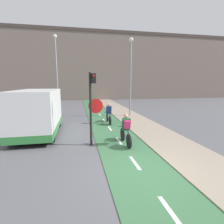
{
  "coord_description": "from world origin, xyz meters",
  "views": [
    {
      "loc": [
        -1.98,
        -5.18,
        2.88
      ],
      "look_at": [
        0.0,
        4.8,
        1.2
      ],
      "focal_mm": 28.0,
      "sensor_mm": 36.0,
      "label": 1
    }
  ],
  "objects_px": {
    "cyclist_near": "(126,130)",
    "van": "(38,113)",
    "traffic_light_pole": "(92,101)",
    "street_lamp_sidewalk": "(131,69)",
    "street_lamp_far": "(56,67)",
    "cyclist_far": "(109,114)"
  },
  "relations": [
    {
      "from": "cyclist_far",
      "to": "street_lamp_sidewalk",
      "type": "bearing_deg",
      "value": 46.09
    },
    {
      "from": "street_lamp_far",
      "to": "street_lamp_sidewalk",
      "type": "xyz_separation_m",
      "value": [
        6.35,
        -2.67,
        -0.33
      ]
    },
    {
      "from": "street_lamp_sidewalk",
      "to": "cyclist_far",
      "type": "bearing_deg",
      "value": -133.91
    },
    {
      "from": "traffic_light_pole",
      "to": "street_lamp_sidewalk",
      "type": "bearing_deg",
      "value": 60.14
    },
    {
      "from": "street_lamp_sidewalk",
      "to": "cyclist_far",
      "type": "distance_m",
      "value": 4.79
    },
    {
      "from": "street_lamp_far",
      "to": "cyclist_near",
      "type": "distance_m",
      "value": 11.08
    },
    {
      "from": "street_lamp_sidewalk",
      "to": "street_lamp_far",
      "type": "bearing_deg",
      "value": 157.19
    },
    {
      "from": "street_lamp_sidewalk",
      "to": "traffic_light_pole",
      "type": "bearing_deg",
      "value": -119.86
    },
    {
      "from": "cyclist_near",
      "to": "street_lamp_sidewalk",
      "type": "bearing_deg",
      "value": 71.53
    },
    {
      "from": "van",
      "to": "street_lamp_sidewalk",
      "type": "bearing_deg",
      "value": 33.02
    },
    {
      "from": "cyclist_near",
      "to": "van",
      "type": "bearing_deg",
      "value": 149.4
    },
    {
      "from": "van",
      "to": "cyclist_far",
      "type": "bearing_deg",
      "value": 23.84
    },
    {
      "from": "cyclist_near",
      "to": "van",
      "type": "relative_size",
      "value": 0.37
    },
    {
      "from": "traffic_light_pole",
      "to": "street_lamp_sidewalk",
      "type": "xyz_separation_m",
      "value": [
        3.86,
        6.73,
        1.99
      ]
    },
    {
      "from": "street_lamp_sidewalk",
      "to": "cyclist_near",
      "type": "height_order",
      "value": "street_lamp_sidewalk"
    },
    {
      "from": "traffic_light_pole",
      "to": "cyclist_far",
      "type": "relative_size",
      "value": 1.93
    },
    {
      "from": "cyclist_near",
      "to": "street_lamp_far",
      "type": "bearing_deg",
      "value": 112.6
    },
    {
      "from": "street_lamp_far",
      "to": "cyclist_far",
      "type": "bearing_deg",
      "value": -51.89
    },
    {
      "from": "traffic_light_pole",
      "to": "cyclist_near",
      "type": "bearing_deg",
      "value": -9.24
    },
    {
      "from": "traffic_light_pole",
      "to": "cyclist_far",
      "type": "bearing_deg",
      "value": 70.51
    },
    {
      "from": "street_lamp_sidewalk",
      "to": "cyclist_near",
      "type": "xyz_separation_m",
      "value": [
        -2.33,
        -6.98,
        -3.35
      ]
    },
    {
      "from": "traffic_light_pole",
      "to": "street_lamp_sidewalk",
      "type": "distance_m",
      "value": 8.01
    }
  ]
}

